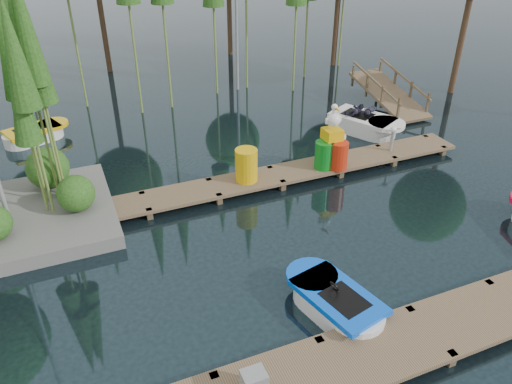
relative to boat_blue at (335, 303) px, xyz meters
name	(u,v)px	position (x,y,z in m)	size (l,w,h in m)	color
ground_plane	(246,242)	(-0.83, 3.08, -0.25)	(90.00, 90.00, 0.00)	#19292F
near_dock	(336,366)	(-0.83, -1.42, -0.01)	(18.00, 1.50, 0.50)	brown
far_dock	(246,182)	(0.17, 5.58, -0.02)	(15.00, 1.20, 0.50)	brown
ramp	(389,94)	(8.17, 9.58, 0.34)	(1.50, 3.94, 1.49)	brown
boat_blue	(335,303)	(0.00, 0.00, 0.00)	(1.68, 2.73, 0.85)	white
boat_yellow_far	(35,134)	(-5.59, 11.73, 0.00)	(2.60, 1.84, 1.19)	white
boat_white_far	(363,124)	(5.83, 7.83, 0.07)	(2.55, 3.24, 1.40)	white
utility_cabinet	(254,383)	(-2.46, -1.42, 0.31)	(0.42, 0.35, 0.51)	gray
yellow_barrel	(246,165)	(0.20, 5.58, 0.56)	(0.67, 0.67, 1.01)	#E2AD0B
drum_cluster	(333,148)	(3.04, 5.42, 0.65)	(1.18, 1.08, 2.03)	#0D761A
seagull_post	(393,135)	(5.42, 5.58, 0.63)	(0.54, 0.29, 0.86)	gray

